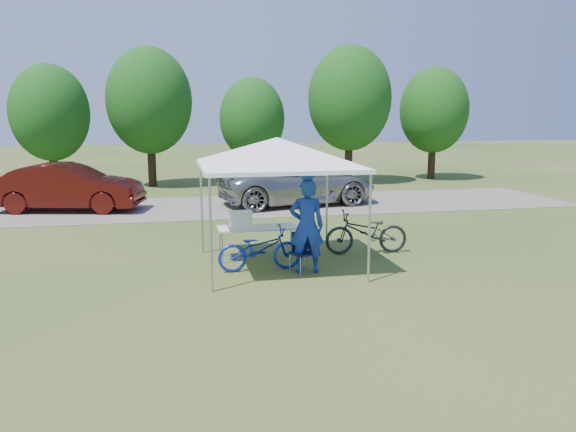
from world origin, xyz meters
The scene contains 13 objects.
ground centered at (0.00, 0.00, 0.00)m, with size 100.00×100.00×0.00m, color #2D5119.
gravel_strip centered at (0.00, 8.00, 0.01)m, with size 24.00×5.00×0.02m, color gray.
canopy centered at (0.00, 0.00, 2.65)m, with size 4.53×4.53×3.00m.
treeline centered at (-0.29, 14.05, 3.53)m, with size 24.89×4.28×6.30m.
folding_table centered at (-0.31, 0.74, 0.68)m, with size 1.75×0.73×0.72m.
folding_chair centered at (0.42, -0.46, 0.48)m, with size 0.55×0.58×0.82m.
cooler centered at (-0.69, 0.74, 0.90)m, with size 0.50×0.34×0.36m.
ice_cream_cup centered at (0.15, 0.69, 0.75)m, with size 0.09×0.09×0.07m, color #CAE435.
cyclist centered at (0.50, -0.58, 0.96)m, with size 0.70×0.46×1.93m, color navy.
bike_blue centered at (-0.42, -0.26, 0.46)m, with size 0.61×1.74×0.92m, color #1326AE.
bike_dark centered at (2.22, 0.65, 0.51)m, with size 0.67×1.93×1.01m, color black.
minivan centered at (2.23, 7.97, 0.80)m, with size 2.58×5.60×1.56m, color #9F9E9A.
sedan centered at (-5.52, 8.13, 0.81)m, with size 1.67×4.78×1.58m, color #470F0B.
Camera 1 is at (-2.14, -11.41, 3.21)m, focal length 35.00 mm.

